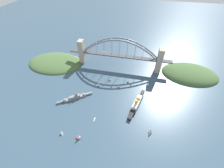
{
  "coord_description": "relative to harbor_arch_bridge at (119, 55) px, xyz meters",
  "views": [
    {
      "loc": [
        -53.58,
        317.48,
        229.9
      ],
      "look_at": [
        0.0,
        79.58,
        8.0
      ],
      "focal_mm": 24.15,
      "sensor_mm": 36.0,
      "label": 1
    }
  ],
  "objects": [
    {
      "name": "seaplane_second_in_formation",
      "position": [
        -2.7,
        -44.94,
        -31.0
      ],
      "size": [
        11.29,
        8.12,
        4.78
      ],
      "color": "#B7B7B2",
      "rests_on": "ground"
    },
    {
      "name": "small_boat_8",
      "position": [
        9.65,
        59.5,
        -28.63
      ],
      "size": [
        4.68,
        8.32,
        9.35
      ],
      "color": "#B2231E",
      "rests_on": "ground"
    },
    {
      "name": "ground_plane",
      "position": [
        -0.0,
        -0.0,
        -33.04
      ],
      "size": [
        1400.0,
        1400.0,
        0.0
      ],
      "primitive_type": "plane",
      "color": "#385166"
    },
    {
      "name": "headland_east_shore",
      "position": [
        167.16,
        21.25,
        -33.04
      ],
      "size": [
        143.62,
        103.26,
        21.33
      ],
      "color": "#476638",
      "rests_on": "ground"
    },
    {
      "name": "harbor_arch_bridge",
      "position": [
        0.0,
        0.0,
        0.0
      ],
      "size": [
        255.2,
        17.73,
        76.93
      ],
      "color": "#ADA38E",
      "rests_on": "ground"
    },
    {
      "name": "small_boat_7",
      "position": [
        -87.01,
        174.75,
        -27.96
      ],
      "size": [
        7.5,
        10.39,
        10.9
      ],
      "color": "silver",
      "rests_on": "ground"
    },
    {
      "name": "small_boat_4",
      "position": [
        11.9,
        171.13,
        -32.4
      ],
      "size": [
        2.32,
        8.72,
        1.78
      ],
      "color": "silver",
      "rests_on": "ground"
    },
    {
      "name": "small_boat_1",
      "position": [
        -33.11,
        57.25,
        -29.38
      ],
      "size": [
        7.0,
        4.2,
        7.86
      ],
      "color": "black",
      "rests_on": "ground"
    },
    {
      "name": "small_boat_2",
      "position": [
        -77.52,
        57.38,
        -28.75
      ],
      "size": [
        7.5,
        4.56,
        9.11
      ],
      "color": "#2D6B3D",
      "rests_on": "ground"
    },
    {
      "name": "small_boat_5",
      "position": [
        25.65,
        210.79,
        -27.69
      ],
      "size": [
        9.62,
        6.51,
        11.54
      ],
      "color": "#B2231E",
      "rests_on": "ground"
    },
    {
      "name": "small_boat_6",
      "position": [
        56.78,
        209.58,
        -29.63
      ],
      "size": [
        6.95,
        6.07,
        7.2
      ],
      "color": "silver",
      "rests_on": "ground"
    },
    {
      "name": "small_boat_3",
      "position": [
        29.97,
        83.46,
        -28.25
      ],
      "size": [
        5.27,
        9.25,
        10.41
      ],
      "color": "#234C8C",
      "rests_on": "ground"
    },
    {
      "name": "ocean_liner",
      "position": [
        -58.62,
        120.82,
        -27.42
      ],
      "size": [
        26.34,
        79.41,
        20.25
      ],
      "color": "black",
      "rests_on": "ground"
    },
    {
      "name": "small_boat_0",
      "position": [
        -13.74,
        78.71,
        -29.67
      ],
      "size": [
        7.24,
        4.06,
        7.14
      ],
      "color": "brown",
      "rests_on": "ground"
    },
    {
      "name": "naval_cruiser",
      "position": [
        65.81,
        130.39,
        -29.82
      ],
      "size": [
        60.26,
        45.9,
        17.84
      ],
      "color": "gray",
      "rests_on": "ground"
    },
    {
      "name": "seaplane_taxiing_near_bridge",
      "position": [
        54.66,
        -55.64,
        -31.04
      ],
      "size": [
        11.14,
        8.57,
        4.86
      ],
      "color": "#B7B7B2",
      "rests_on": "ground"
    },
    {
      "name": "channel_marker_buoy",
      "position": [
        33.21,
        47.48,
        -31.92
      ],
      "size": [
        2.2,
        2.2,
        2.75
      ],
      "color": "red",
      "rests_on": "ground"
    },
    {
      "name": "headland_west_shore",
      "position": [
        -176.34,
        -6.33,
        -33.04
      ],
      "size": [
        131.89,
        91.02,
        31.36
      ],
      "color": "#476638",
      "rests_on": "ground"
    }
  ]
}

